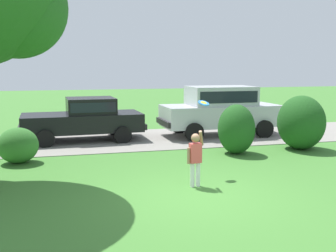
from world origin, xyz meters
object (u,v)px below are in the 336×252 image
object	(u,v)px
parked_sedan	(85,118)
child_thrower	(195,155)
frisbee	(204,103)
parked_suv	(221,108)

from	to	relation	value
parked_sedan	child_thrower	bearing A→B (deg)	-72.31
parked_sedan	frisbee	xyz separation A→B (m)	(2.57, -5.52, 0.95)
child_thrower	frisbee	xyz separation A→B (m)	(0.51, 0.94, 1.08)
child_thrower	frisbee	bearing A→B (deg)	61.32
parked_suv	child_thrower	xyz separation A→B (m)	(-3.09, -6.25, -0.36)
parked_sedan	frisbee	bearing A→B (deg)	-65.03
parked_suv	frisbee	xyz separation A→B (m)	(-2.58, -5.32, 0.72)
parked_sedan	parked_suv	distance (m)	5.16
parked_sedan	frisbee	distance (m)	6.16
frisbee	parked_suv	bearing A→B (deg)	64.09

